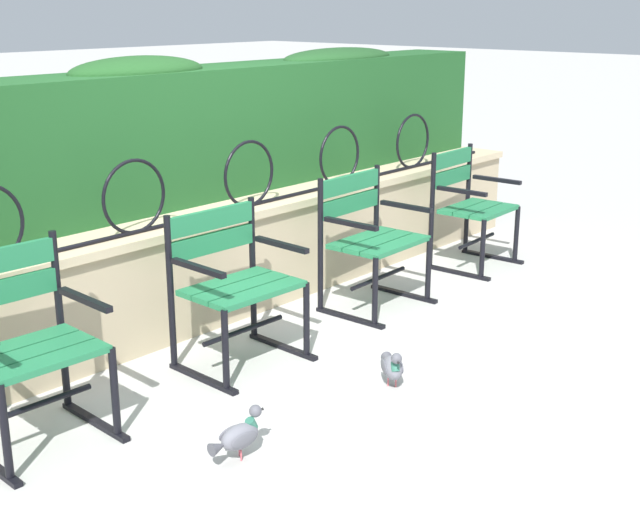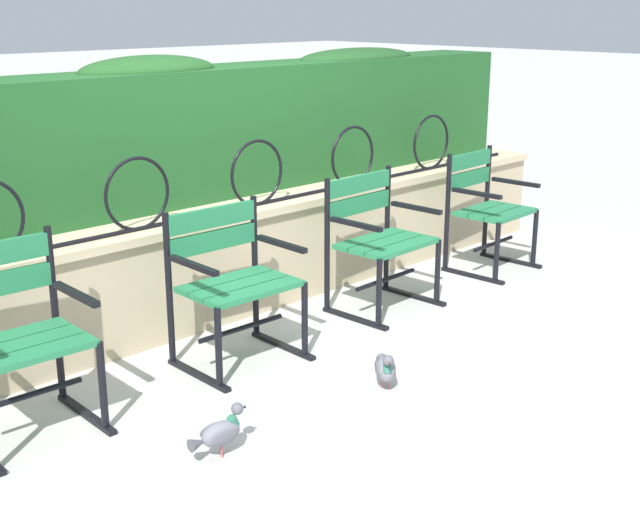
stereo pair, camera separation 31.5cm
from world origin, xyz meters
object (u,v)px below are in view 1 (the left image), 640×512
Objects in this scene: pigeon_far_side at (392,366)px; park_chair_centre_left at (233,281)px; park_chair_leftmost at (26,342)px; pigeon_near_chairs at (239,436)px; park_chair_centre_right at (369,236)px; park_chair_rightmost at (469,205)px.

park_chair_centre_left is at bearing 109.74° from pigeon_far_side.
park_chair_leftmost is 3.71× the size of pigeon_far_side.
park_chair_centre_left is (1.21, -0.03, -0.00)m from park_chair_leftmost.
pigeon_near_chairs is at bearing 176.92° from pigeon_far_side.
park_chair_centre_right reaches higher than pigeon_near_chairs.
park_chair_centre_right is 1.21m from park_chair_rightmost.
park_chair_rightmost is at bearing 22.40° from pigeon_far_side.
pigeon_near_chairs is (-3.13, -0.81, -0.35)m from park_chair_rightmost.
park_chair_rightmost is 2.30m from pigeon_far_side.
park_chair_centre_left is 0.98× the size of park_chair_rightmost.
park_chair_rightmost is at bearing 0.33° from park_chair_centre_left.
park_chair_rightmost is (3.62, -0.02, -0.00)m from park_chair_leftmost.
park_chair_rightmost reaches higher than park_chair_centre_left.
park_chair_leftmost is 1.05× the size of park_chair_centre_left.
park_chair_centre_right is at bearing 0.54° from park_chair_centre_left.
pigeon_near_chairs is at bearing -157.19° from park_chair_centre_right.
pigeon_far_side is (-0.90, -0.86, -0.36)m from park_chair_centre_right.
park_chair_rightmost is at bearing -0.31° from park_chair_leftmost.
park_chair_leftmost is 1.79m from pigeon_far_side.
park_chair_centre_left is 0.98× the size of park_chair_centre_right.
park_chair_centre_left is 1.20m from park_chair_centre_right.
park_chair_centre_right is at bearing 43.93° from pigeon_far_side.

